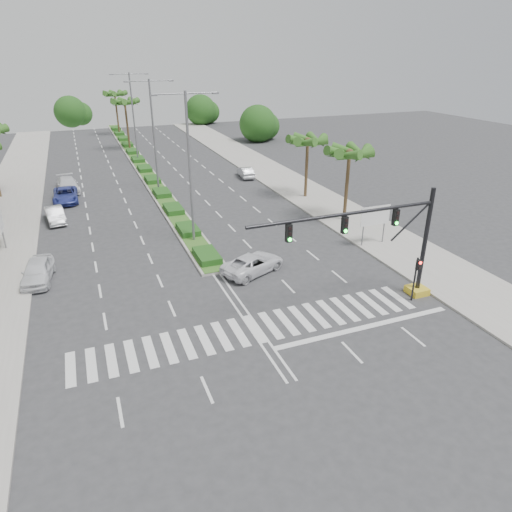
{
  "coord_description": "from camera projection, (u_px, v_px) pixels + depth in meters",
  "views": [
    {
      "loc": [
        -8.07,
        -20.74,
        14.71
      ],
      "look_at": [
        1.38,
        3.31,
        3.0
      ],
      "focal_mm": 32.0,
      "sensor_mm": 36.0,
      "label": 1
    }
  ],
  "objects": [
    {
      "name": "palm_right_far",
      "position": [
        308.0,
        143.0,
        47.39
      ],
      "size": [
        4.57,
        4.68,
        6.75
      ],
      "color": "brown",
      "rests_on": "ground"
    },
    {
      "name": "median_grass",
      "position": [
        139.0,
        162.0,
        64.41
      ],
      "size": [
        1.8,
        75.0,
        0.04
      ],
      "primitive_type": "cube",
      "color": "#345C1F",
      "rests_on": "median"
    },
    {
      "name": "direction_sign",
      "position": [
        375.0,
        217.0,
        36.6
      ],
      "size": [
        2.7,
        0.11,
        3.4
      ],
      "color": "slate",
      "rests_on": "ground"
    },
    {
      "name": "palm_right_near",
      "position": [
        349.0,
        155.0,
        40.48
      ],
      "size": [
        4.57,
        4.68,
        7.05
      ],
      "color": "brown",
      "rests_on": "ground"
    },
    {
      "name": "pedestrian_signal",
      "position": [
        417.0,
        272.0,
        28.46
      ],
      "size": [
        0.28,
        0.36,
        3.0
      ],
      "color": "black",
      "rests_on": "ground"
    },
    {
      "name": "car_parked_a",
      "position": [
        38.0,
        271.0,
        31.49
      ],
      "size": [
        2.36,
        4.72,
        1.54
      ],
      "primitive_type": "imported",
      "rotation": [
        0.0,
        0.0,
        -0.12
      ],
      "color": "white",
      "rests_on": "ground"
    },
    {
      "name": "median",
      "position": [
        139.0,
        163.0,
        64.46
      ],
      "size": [
        2.2,
        75.0,
        0.2
      ],
      "primitive_type": "cube",
      "color": "gray",
      "rests_on": "ground"
    },
    {
      "name": "ground",
      "position": [
        255.0,
        329.0,
        26.35
      ],
      "size": [
        160.0,
        160.0,
        0.0
      ],
      "primitive_type": "plane",
      "color": "#333335",
      "rests_on": "ground"
    },
    {
      "name": "palm_median_a",
      "position": [
        125.0,
        104.0,
        70.02
      ],
      "size": [
        4.57,
        4.68,
        8.05
      ],
      "color": "brown",
      "rests_on": "ground"
    },
    {
      "name": "streetlight_far",
      "position": [
        133.0,
        113.0,
        62.54
      ],
      "size": [
        5.1,
        0.25,
        12.0
      ],
      "color": "slate",
      "rests_on": "ground"
    },
    {
      "name": "streetlight_near",
      "position": [
        189.0,
        161.0,
        35.41
      ],
      "size": [
        5.1,
        0.25,
        12.0
      ],
      "color": "slate",
      "rests_on": "ground"
    },
    {
      "name": "car_parked_b",
      "position": [
        55.0,
        215.0,
        42.41
      ],
      "size": [
        2.0,
        4.39,
        1.4
      ],
      "primitive_type": "imported",
      "rotation": [
        0.0,
        0.0,
        0.13
      ],
      "color": "silver",
      "rests_on": "ground"
    },
    {
      "name": "car_crossing",
      "position": [
        253.0,
        263.0,
        32.79
      ],
      "size": [
        5.44,
        4.07,
        1.37
      ],
      "primitive_type": "imported",
      "rotation": [
        0.0,
        0.0,
        1.98
      ],
      "color": "white",
      "rests_on": "ground"
    },
    {
      "name": "signal_gantry",
      "position": [
        395.0,
        251.0,
        28.0
      ],
      "size": [
        12.6,
        1.2,
        7.2
      ],
      "color": "gold",
      "rests_on": "ground"
    },
    {
      "name": "car_parked_c",
      "position": [
        65.0,
        195.0,
        48.06
      ],
      "size": [
        2.48,
        5.29,
        1.46
      ],
      "primitive_type": "imported",
      "rotation": [
        0.0,
        0.0,
        -0.01
      ],
      "color": "#303B93",
      "rests_on": "ground"
    },
    {
      "name": "car_right",
      "position": [
        246.0,
        172.0,
        57.33
      ],
      "size": [
        1.83,
        4.18,
        1.34
      ],
      "primitive_type": "imported",
      "rotation": [
        0.0,
        0.0,
        3.04
      ],
      "color": "silver",
      "rests_on": "ground"
    },
    {
      "name": "footpath_right",
      "position": [
        320.0,
        201.0,
        48.33
      ],
      "size": [
        6.0,
        120.0,
        0.15
      ],
      "primitive_type": "cube",
      "color": "gray",
      "rests_on": "ground"
    },
    {
      "name": "streetlight_mid",
      "position": [
        153.0,
        130.0,
        48.97
      ],
      "size": [
        5.1,
        0.25,
        12.0
      ],
      "color": "slate",
      "rests_on": "ground"
    },
    {
      "name": "car_parked_d",
      "position": [
        68.0,
        185.0,
        51.59
      ],
      "size": [
        2.68,
        5.52,
        1.55
      ],
      "primitive_type": "imported",
      "rotation": [
        0.0,
        0.0,
        0.1
      ],
      "color": "silver",
      "rests_on": "ground"
    },
    {
      "name": "footpath_left",
      "position": [
        0.0,
        241.0,
        38.21
      ],
      "size": [
        6.0,
        120.0,
        0.15
      ],
      "primitive_type": "cube",
      "color": "gray",
      "rests_on": "ground"
    },
    {
      "name": "palm_median_b",
      "position": [
        115.0,
        95.0,
        82.73
      ],
      "size": [
        4.57,
        4.68,
        8.05
      ],
      "color": "brown",
      "rests_on": "ground"
    }
  ]
}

